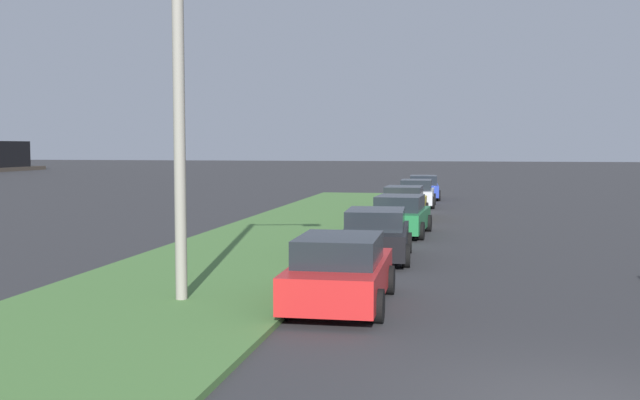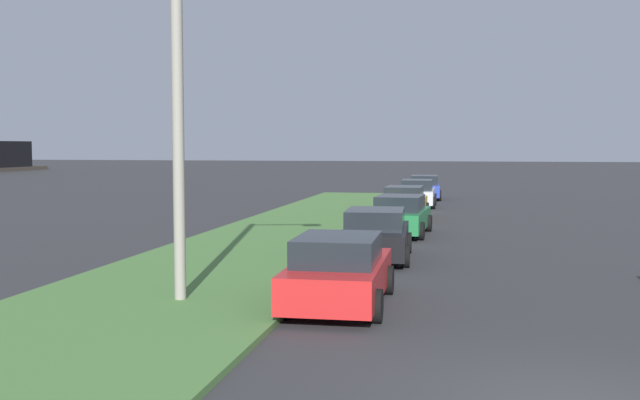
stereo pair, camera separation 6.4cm
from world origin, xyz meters
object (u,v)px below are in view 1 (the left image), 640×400
parked_car_yellow (404,203)px  parked_car_silver (416,193)px  parked_car_green (400,216)px  parked_car_blue (423,188)px  parked_car_black (376,235)px  parked_car_red (340,272)px  streetlight (196,91)px

parked_car_yellow → parked_car_silver: size_ratio=1.00×
parked_car_green → parked_car_blue: size_ratio=1.00×
parked_car_green → parked_car_blue: (18.64, 0.11, 0.00)m
parked_car_black → parked_car_green: bearing=-5.0°
parked_car_red → streetlight: streetlight is taller
parked_car_green → parked_car_blue: bearing=3.3°
parked_car_yellow → streetlight: size_ratio=0.58×
parked_car_green → parked_car_black: bearing=-179.1°
streetlight → parked_car_red: bearing=-82.3°
parked_car_blue → parked_car_red: bearing=176.5°
parked_car_green → streetlight: size_ratio=0.58×
parked_car_green → parked_car_silver: same height
parked_car_yellow → parked_car_blue: bearing=-0.5°
parked_car_blue → parked_car_silver: bearing=175.9°
parked_car_red → parked_car_silver: size_ratio=1.00×
parked_car_red → parked_car_blue: same height
parked_car_red → parked_car_yellow: (18.59, 0.12, 0.00)m
parked_car_yellow → parked_car_blue: (12.42, -0.23, 0.00)m
parked_car_red → parked_car_green: same height
parked_car_black → streetlight: (-6.75, 2.90, 3.67)m
parked_car_blue → streetlight: size_ratio=0.59×
parked_car_black → parked_car_yellow: (12.23, 0.13, 0.00)m
parked_car_black → parked_car_blue: size_ratio=1.00×
parked_car_black → parked_car_blue: 24.65m
parked_car_black → parked_car_silver: size_ratio=1.01×
parked_car_yellow → parked_car_blue: same height
streetlight → parked_car_yellow: bearing=-8.3°
parked_car_blue → streetlight: 31.76m
parked_car_yellow → parked_car_silver: (6.73, -0.15, 0.00)m
parked_car_silver → parked_car_blue: 5.69m
parked_car_red → parked_car_black: bearing=-1.1°
parked_car_red → parked_car_black: (6.36, -0.01, 0.00)m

